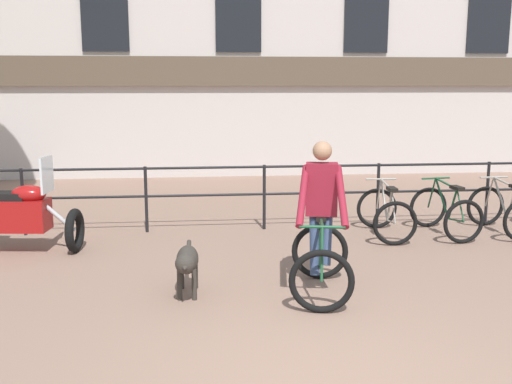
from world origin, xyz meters
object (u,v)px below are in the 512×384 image
(parked_bicycle_mid_left, at_px, (445,212))
(parked_motorcycle, at_px, (14,213))
(dog, at_px, (187,262))
(parked_bicycle_mid_right, at_px, (504,211))
(cyclist_with_bike, at_px, (321,226))
(parked_bicycle_near_lamp, at_px, (386,214))

(parked_bicycle_mid_left, bearing_deg, parked_motorcycle, -4.44)
(dog, bearing_deg, parked_bicycle_mid_right, 27.73)
(parked_motorcycle, distance_m, parked_bicycle_mid_right, 7.32)
(cyclist_with_bike, distance_m, parked_bicycle_mid_right, 4.11)
(parked_bicycle_mid_left, bearing_deg, parked_bicycle_mid_right, 172.93)
(parked_bicycle_mid_left, relative_size, parked_bicycle_mid_right, 1.03)
(parked_motorcycle, xyz_separation_m, parked_bicycle_mid_left, (6.36, 0.29, -0.20))
(dog, height_order, parked_bicycle_mid_right, parked_bicycle_mid_right)
(parked_bicycle_mid_left, xyz_separation_m, parked_bicycle_mid_right, (0.95, -0.00, -0.00))
(parked_bicycle_mid_left, distance_m, parked_bicycle_mid_right, 0.95)
(parked_motorcycle, height_order, parked_bicycle_mid_right, parked_motorcycle)
(cyclist_with_bike, relative_size, parked_bicycle_near_lamp, 1.49)
(dog, relative_size, parked_bicycle_mid_left, 0.87)
(cyclist_with_bike, relative_size, parked_motorcycle, 0.94)
(dog, distance_m, parked_bicycle_near_lamp, 3.81)
(dog, xyz_separation_m, parked_bicycle_near_lamp, (3.01, 2.34, -0.05))
(dog, relative_size, parked_motorcycle, 0.57)
(parked_motorcycle, distance_m, parked_bicycle_near_lamp, 5.42)
(cyclist_with_bike, xyz_separation_m, dog, (-1.51, -0.06, -0.36))
(cyclist_with_bike, height_order, parked_bicycle_mid_right, cyclist_with_bike)
(cyclist_with_bike, bearing_deg, dog, -167.01)
(cyclist_with_bike, xyz_separation_m, parked_bicycle_near_lamp, (1.50, 2.28, -0.41))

